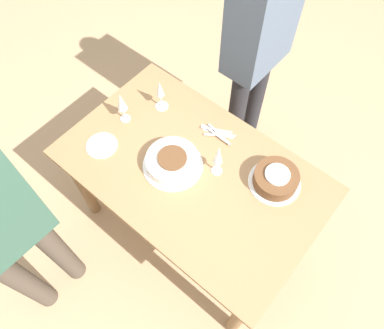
# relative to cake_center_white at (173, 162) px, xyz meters

# --- Properties ---
(ground_plane) EXTENTS (12.00, 12.00, 0.00)m
(ground_plane) POSITION_rel_cake_center_white_xyz_m (-0.09, -0.04, -0.78)
(ground_plane) COLOR tan
(dining_table) EXTENTS (1.32, 0.82, 0.75)m
(dining_table) POSITION_rel_cake_center_white_xyz_m (-0.09, -0.04, -0.16)
(dining_table) COLOR #9E754C
(dining_table) RESTS_ON ground_plane
(cake_center_white) EXTENTS (0.30, 0.30, 0.08)m
(cake_center_white) POSITION_rel_cake_center_white_xyz_m (0.00, 0.00, 0.00)
(cake_center_white) COLOR white
(cake_center_white) RESTS_ON dining_table
(cake_front_chocolate) EXTENTS (0.26, 0.26, 0.09)m
(cake_front_chocolate) POSITION_rel_cake_center_white_xyz_m (-0.45, -0.25, 0.01)
(cake_front_chocolate) COLOR white
(cake_front_chocolate) RESTS_ON dining_table
(wine_glass_near) EXTENTS (0.06, 0.06, 0.20)m
(wine_glass_near) POSITION_rel_cake_center_white_xyz_m (0.39, -0.05, 0.10)
(wine_glass_near) COLOR silver
(wine_glass_near) RESTS_ON dining_table
(wine_glass_far) EXTENTS (0.07, 0.07, 0.19)m
(wine_glass_far) POSITION_rel_cake_center_white_xyz_m (0.30, -0.25, 0.09)
(wine_glass_far) COLOR silver
(wine_glass_far) RESTS_ON dining_table
(wine_glass_extra) EXTENTS (0.06, 0.06, 0.22)m
(wine_glass_extra) POSITION_rel_cake_center_white_xyz_m (-0.19, -0.12, 0.11)
(wine_glass_extra) COLOR silver
(wine_glass_extra) RESTS_ON dining_table
(dessert_plate_right) EXTENTS (0.16, 0.16, 0.01)m
(dessert_plate_right) POSITION_rel_cake_center_white_xyz_m (0.36, 0.15, -0.03)
(dessert_plate_right) COLOR silver
(dessert_plate_right) RESTS_ON dining_table
(fork_pile) EXTENTS (0.20, 0.11, 0.02)m
(fork_pile) POSITION_rel_cake_center_white_xyz_m (-0.05, -0.30, -0.03)
(fork_pile) COLOR silver
(fork_pile) RESTS_ON dining_table
(person_cutting) EXTENTS (0.22, 0.40, 1.71)m
(person_cutting) POSITION_rel_cake_center_white_xyz_m (0.06, -0.79, 0.25)
(person_cutting) COLOR #232328
(person_cutting) RESTS_ON ground_plane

